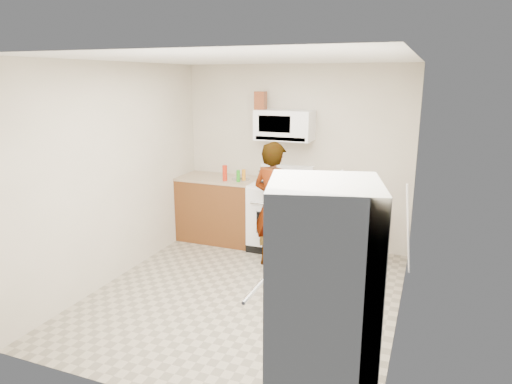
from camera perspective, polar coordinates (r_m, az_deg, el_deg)
The scene contains 20 objects.
floor at distance 5.16m, azimuth -1.28°, elevation -12.64°, with size 3.60×3.60×0.00m, color gray.
back_wall at distance 6.38m, azimuth 4.88°, elevation 4.42°, with size 3.20×0.02×2.50m, color beige.
right_wall at distance 4.38m, azimuth 18.18°, elevation -0.80°, with size 0.02×3.60×2.50m, color beige.
cabinet_left at distance 6.66m, azimuth -4.62°, elevation -2.22°, with size 1.12×0.62×0.90m, color brown.
counter_left at distance 6.55m, azimuth -4.71°, elevation 1.70°, with size 1.14×0.64×0.04m, color tan.
cabinet_right at distance 6.14m, azimuth 10.01°, elevation -3.86°, with size 0.80×0.62×0.90m, color brown.
counter_right at distance 6.01m, azimuth 10.21°, elevation 0.38°, with size 0.82×0.64×0.04m, color tan.
gas_range at distance 6.31m, azimuth 3.05°, elevation -2.82°, with size 0.76×0.65×1.13m.
microwave at distance 6.18m, azimuth 3.58°, elevation 8.34°, with size 0.76×0.38×0.40m, color white.
person at distance 5.60m, azimuth 2.22°, elevation -1.71°, with size 0.58×0.38×1.59m, color tan.
fridge at distance 3.16m, azimuth 8.09°, elevation -13.91°, with size 0.70×0.70×1.70m, color silver.
kettle at distance 6.08m, azimuth 10.69°, elevation 1.59°, with size 0.15×0.15×0.18m, color white.
jug at distance 6.26m, azimuth 0.58°, elevation 11.37°, with size 0.14×0.14×0.24m, color brown.
saucepan at distance 6.35m, azimuth 2.17°, elevation 2.18°, with size 0.19×0.19×0.11m, color silver.
tray at distance 6.08m, azimuth 4.63°, elevation 1.08°, with size 0.25×0.16×0.05m, color silver.
bottle_spray at distance 6.29m, azimuth -3.92°, elevation 2.37°, with size 0.06×0.06×0.22m, color #B8230D.
bottle_hot_sauce at distance 6.29m, azimuth -1.54°, elevation 2.12°, with size 0.05×0.05×0.16m, color orange.
bottle_green_cap at distance 6.22m, azimuth -2.24°, elevation 2.01°, with size 0.05×0.05×0.16m, color #238E19.
pot_lid at distance 6.38m, azimuth -1.92°, elevation 1.63°, with size 0.26×0.26×0.01m, color white.
broom at distance 5.67m, azimuth 18.49°, elevation -4.50°, with size 0.03×0.03×1.17m, color white.
Camera 1 is at (1.78, -4.24, 2.34)m, focal length 32.00 mm.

